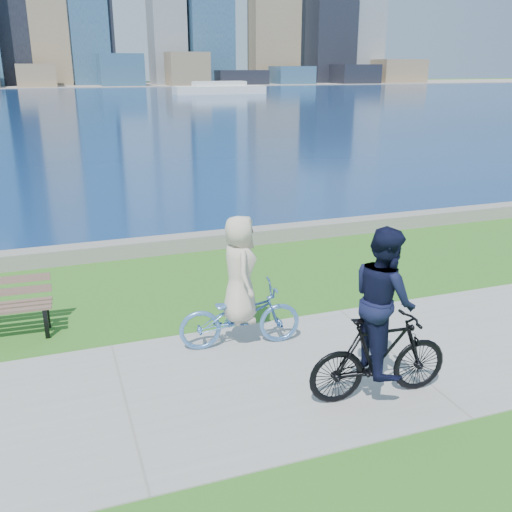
{
  "coord_description": "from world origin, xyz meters",
  "views": [
    {
      "loc": [
        -0.57,
        -6.54,
        4.17
      ],
      "look_at": [
        2.53,
        2.1,
        1.1
      ],
      "focal_mm": 40.0,
      "sensor_mm": 36.0,
      "label": 1
    }
  ],
  "objects": [
    {
      "name": "ground",
      "position": [
        0.0,
        0.0,
        0.0
      ],
      "size": [
        320.0,
        320.0,
        0.0
      ],
      "primitive_type": "plane",
      "color": "#29641A",
      "rests_on": "ground"
    },
    {
      "name": "concrete_path",
      "position": [
        0.0,
        0.0,
        0.01
      ],
      "size": [
        80.0,
        3.5,
        0.02
      ],
      "primitive_type": "cube",
      "color": "gray",
      "rests_on": "ground"
    },
    {
      "name": "seawall",
      "position": [
        0.0,
        6.2,
        0.17
      ],
      "size": [
        90.0,
        0.5,
        0.35
      ],
      "primitive_type": "cube",
      "color": "gray",
      "rests_on": "ground"
    },
    {
      "name": "bay_water",
      "position": [
        0.0,
        72.0,
        0.0
      ],
      "size": [
        320.0,
        131.0,
        0.01
      ],
      "primitive_type": "cube",
      "color": "navy",
      "rests_on": "ground"
    },
    {
      "name": "far_shore",
      "position": [
        0.0,
        130.0,
        0.06
      ],
      "size": [
        320.0,
        30.0,
        0.12
      ],
      "primitive_type": "cube",
      "color": "gray",
      "rests_on": "ground"
    },
    {
      "name": "ferry_far",
      "position": [
        24.88,
        81.22,
        0.79
      ],
      "size": [
        13.98,
        3.99,
        1.9
      ],
      "color": "silver",
      "rests_on": "ground"
    },
    {
      "name": "cyclist_woman",
      "position": [
        1.91,
        1.09,
        0.79
      ],
      "size": [
        0.89,
        1.96,
        2.08
      ],
      "rotation": [
        0.0,
        0.0,
        1.45
      ],
      "color": "#5387CA",
      "rests_on": "ground"
    },
    {
      "name": "cyclist_man",
      "position": [
        3.15,
        -0.9,
        0.99
      ],
      "size": [
        0.77,
        1.95,
        2.32
      ],
      "rotation": [
        0.0,
        0.0,
        1.5
      ],
      "color": "black",
      "rests_on": "ground"
    }
  ]
}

